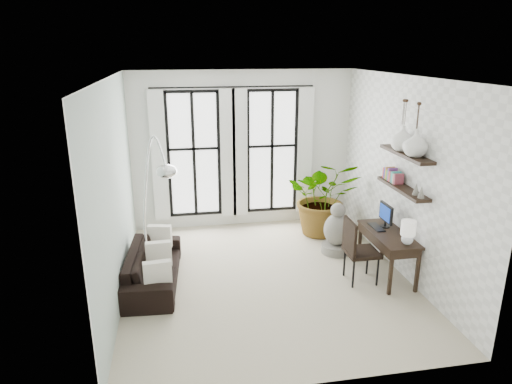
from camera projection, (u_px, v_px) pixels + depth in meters
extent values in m
plane|color=#BEB497|center=(266.00, 278.00, 7.45)|extent=(5.00, 5.00, 0.00)
plane|color=white|center=(268.00, 77.00, 6.48)|extent=(5.00, 5.00, 0.00)
plane|color=#9EB0A5|center=(115.00, 193.00, 6.59)|extent=(0.00, 5.00, 5.00)
plane|color=white|center=(404.00, 178.00, 7.34)|extent=(0.00, 5.00, 5.00)
plane|color=white|center=(243.00, 150.00, 9.31)|extent=(4.50, 0.00, 4.50)
cube|color=white|center=(194.00, 155.00, 9.13)|extent=(1.00, 0.02, 2.50)
cube|color=white|center=(159.00, 157.00, 8.93)|extent=(0.30, 0.04, 2.60)
cube|color=white|center=(228.00, 155.00, 9.15)|extent=(0.30, 0.04, 2.60)
cube|color=white|center=(272.00, 152.00, 9.40)|extent=(1.00, 0.02, 2.50)
cube|color=white|center=(240.00, 154.00, 9.19)|extent=(0.30, 0.04, 2.60)
cube|color=white|center=(305.00, 152.00, 9.42)|extent=(0.30, 0.04, 2.60)
cylinder|color=black|center=(233.00, 87.00, 8.78)|extent=(3.20, 0.03, 0.03)
cube|color=black|center=(402.00, 188.00, 7.12)|extent=(0.25, 1.30, 0.05)
cube|color=black|center=(406.00, 154.00, 6.96)|extent=(0.25, 1.30, 0.05)
cube|color=#D43C35|center=(387.00, 172.00, 7.60)|extent=(0.16, 0.04, 0.18)
cube|color=#3532B1|center=(389.00, 173.00, 7.56)|extent=(0.16, 0.04, 0.18)
cube|color=#C6822C|center=(390.00, 174.00, 7.52)|extent=(0.16, 0.03, 0.18)
cube|color=green|center=(391.00, 174.00, 7.48)|extent=(0.16, 0.04, 0.18)
cube|color=purple|center=(392.00, 175.00, 7.43)|extent=(0.16, 0.04, 0.18)
cube|color=#F25035|center=(394.00, 176.00, 7.39)|extent=(0.16, 0.04, 0.18)
cube|color=#575757|center=(395.00, 177.00, 7.35)|extent=(0.16, 0.04, 0.18)
cube|color=teal|center=(396.00, 177.00, 7.31)|extent=(0.16, 0.04, 0.18)
cube|color=tan|center=(397.00, 178.00, 7.27)|extent=(0.16, 0.04, 0.18)
cube|color=#923A49|center=(399.00, 179.00, 7.22)|extent=(0.16, 0.04, 0.18)
cone|color=gray|center=(416.00, 189.00, 6.71)|extent=(0.10, 0.10, 0.18)
cone|color=gray|center=(421.00, 192.00, 6.57)|extent=(0.10, 0.10, 0.18)
imported|color=black|center=(153.00, 267.00, 7.23)|extent=(0.90, 1.99, 0.57)
cube|color=white|center=(158.00, 274.00, 6.53)|extent=(0.40, 0.12, 0.40)
cube|color=white|center=(159.00, 254.00, 7.19)|extent=(0.40, 0.12, 0.40)
cube|color=white|center=(160.00, 236.00, 7.84)|extent=(0.40, 0.12, 0.40)
imported|color=#2D7228|center=(323.00, 197.00, 9.03)|extent=(1.63, 1.49, 1.55)
cube|color=black|center=(389.00, 234.00, 7.32)|extent=(0.54, 1.29, 0.04)
cube|color=black|center=(387.00, 239.00, 7.35)|extent=(0.50, 1.23, 0.12)
cube|color=black|center=(391.00, 273.00, 6.84)|extent=(0.05, 0.05, 0.71)
cube|color=black|center=(417.00, 271.00, 6.92)|extent=(0.05, 0.05, 0.71)
cube|color=black|center=(360.00, 242.00, 7.96)|extent=(0.05, 0.05, 0.71)
cube|color=black|center=(383.00, 240.00, 8.03)|extent=(0.05, 0.05, 0.71)
cube|color=black|center=(386.00, 213.00, 7.48)|extent=(0.04, 0.42, 0.30)
cube|color=navy|center=(385.00, 213.00, 7.48)|extent=(0.00, 0.36, 0.24)
cube|color=black|center=(376.00, 227.00, 7.53)|extent=(0.15, 0.40, 0.02)
sphere|color=silver|center=(407.00, 240.00, 6.83)|extent=(0.18, 0.18, 0.18)
cylinder|color=white|center=(408.00, 228.00, 6.78)|extent=(0.22, 0.22, 0.22)
cube|color=black|center=(362.00, 252.00, 7.24)|extent=(0.50, 0.50, 0.06)
cube|color=black|center=(350.00, 237.00, 7.12)|extent=(0.05, 0.50, 0.55)
cylinder|color=black|center=(353.00, 274.00, 7.10)|extent=(0.03, 0.03, 0.47)
cylinder|color=black|center=(378.00, 272.00, 7.16)|extent=(0.03, 0.03, 0.47)
cylinder|color=black|center=(344.00, 263.00, 7.47)|extent=(0.03, 0.03, 0.47)
cylinder|color=black|center=(367.00, 261.00, 7.54)|extent=(0.03, 0.03, 0.47)
cylinder|color=silver|center=(149.00, 273.00, 7.51)|extent=(0.35, 0.35, 0.10)
cylinder|color=silver|center=(146.00, 246.00, 7.36)|extent=(0.04, 0.04, 0.98)
ellipsoid|color=silver|center=(167.00, 171.00, 6.87)|extent=(0.31, 0.31, 0.20)
cylinder|color=gray|center=(336.00, 248.00, 8.38)|extent=(0.53, 0.53, 0.16)
ellipsoid|color=gray|center=(337.00, 230.00, 8.27)|extent=(0.48, 0.48, 0.58)
sphere|color=gray|center=(338.00, 210.00, 8.15)|extent=(0.27, 0.27, 0.27)
imported|color=white|center=(416.00, 143.00, 6.66)|extent=(0.37, 0.37, 0.38)
imported|color=white|center=(403.00, 138.00, 7.03)|extent=(0.37, 0.37, 0.38)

